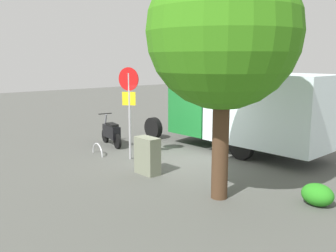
% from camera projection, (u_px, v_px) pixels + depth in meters
% --- Properties ---
extents(ground_plane, '(60.00, 60.00, 0.00)m').
position_uv_depth(ground_plane, '(177.00, 162.00, 12.28)').
color(ground_plane, '#4E4F4A').
extents(box_truck_near, '(7.56, 2.54, 2.85)m').
position_uv_depth(box_truck_near, '(246.00, 109.00, 13.41)').
color(box_truck_near, black).
rests_on(box_truck_near, ground).
extents(motorcycle, '(1.80, 0.63, 1.20)m').
position_uv_depth(motorcycle, '(111.00, 132.00, 14.57)').
color(motorcycle, black).
rests_on(motorcycle, ground).
extents(stop_sign, '(0.71, 0.33, 3.07)m').
position_uv_depth(stop_sign, '(129.00, 99.00, 12.32)').
color(stop_sign, '#9E9EA3').
rests_on(stop_sign, ground).
extents(street_tree, '(3.53, 3.53, 5.70)m').
position_uv_depth(street_tree, '(223.00, 33.00, 8.47)').
color(street_tree, '#47301E').
rests_on(street_tree, ground).
extents(utility_cabinet, '(0.78, 0.43, 1.09)m').
position_uv_depth(utility_cabinet, '(147.00, 156.00, 10.96)').
color(utility_cabinet, slate).
rests_on(utility_cabinet, ground).
extents(bike_rack_hoop, '(0.85, 0.14, 0.85)m').
position_uv_depth(bike_rack_hoop, '(98.00, 155.00, 13.25)').
color(bike_rack_hoop, '#B7B7BC').
rests_on(bike_rack_hoop, ground).
extents(shrub_near_sign, '(0.75, 0.62, 0.51)m').
position_uv_depth(shrub_near_sign, '(317.00, 195.00, 8.64)').
color(shrub_near_sign, '#28861D').
rests_on(shrub_near_sign, ground).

